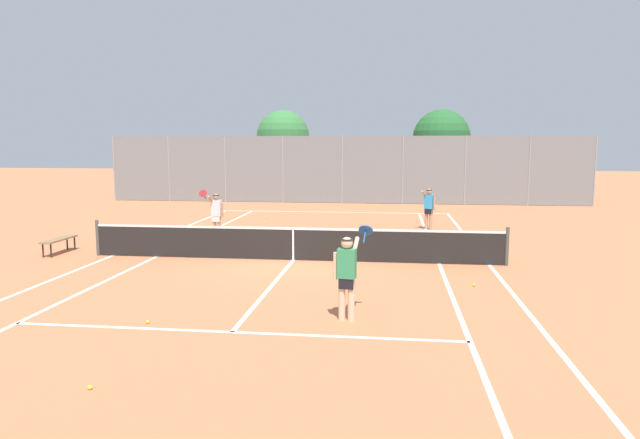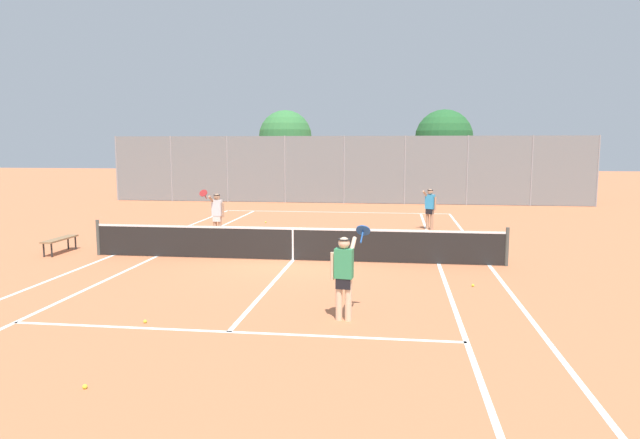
{
  "view_description": "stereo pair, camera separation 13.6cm",
  "coord_description": "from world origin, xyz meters",
  "px_view_note": "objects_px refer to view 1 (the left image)",
  "views": [
    {
      "loc": [
        2.76,
        -15.9,
        3.3
      ],
      "look_at": [
        0.59,
        1.5,
        1.0
      ],
      "focal_mm": 32.0,
      "sensor_mm": 36.0,
      "label": 1
    },
    {
      "loc": [
        2.89,
        -15.88,
        3.3
      ],
      "look_at": [
        0.59,
        1.5,
        1.0
      ],
      "focal_mm": 32.0,
      "sensor_mm": 36.0,
      "label": 2
    }
  ],
  "objects_px": {
    "loose_tennis_ball_3": "(90,387)",
    "loose_tennis_ball_4": "(474,285)",
    "player_near_side": "(347,272)",
    "player_far_left": "(216,213)",
    "player_far_right": "(429,206)",
    "tree_behind_left": "(281,138)",
    "tennis_net": "(293,243)",
    "loose_tennis_ball_1": "(264,222)",
    "tree_behind_right": "(440,140)",
    "loose_tennis_ball_0": "(148,322)",
    "courtside_bench": "(59,240)",
    "loose_tennis_ball_2": "(404,248)"
  },
  "relations": [
    {
      "from": "player_near_side",
      "to": "loose_tennis_ball_3",
      "type": "xyz_separation_m",
      "value": [
        -3.22,
        -3.53,
        -0.89
      ]
    },
    {
      "from": "loose_tennis_ball_3",
      "to": "loose_tennis_ball_4",
      "type": "xyz_separation_m",
      "value": [
        6.0,
        6.49,
        0.0
      ]
    },
    {
      "from": "player_far_right",
      "to": "loose_tennis_ball_0",
      "type": "xyz_separation_m",
      "value": [
        -5.94,
        -12.7,
        -0.88
      ]
    },
    {
      "from": "tree_behind_left",
      "to": "loose_tennis_ball_3",
      "type": "bearing_deg",
      "value": -84.2
    },
    {
      "from": "tennis_net",
      "to": "tree_behind_right",
      "type": "distance_m",
      "value": 20.59
    },
    {
      "from": "player_far_right",
      "to": "tree_behind_right",
      "type": "relative_size",
      "value": 0.3
    },
    {
      "from": "loose_tennis_ball_4",
      "to": "courtside_bench",
      "type": "height_order",
      "value": "courtside_bench"
    },
    {
      "from": "loose_tennis_ball_3",
      "to": "courtside_bench",
      "type": "height_order",
      "value": "courtside_bench"
    },
    {
      "from": "player_far_left",
      "to": "loose_tennis_ball_4",
      "type": "xyz_separation_m",
      "value": [
        8.06,
        -5.85,
        -0.89
      ]
    },
    {
      "from": "player_near_side",
      "to": "loose_tennis_ball_3",
      "type": "bearing_deg",
      "value": -132.4
    },
    {
      "from": "player_near_side",
      "to": "player_far_left",
      "type": "bearing_deg",
      "value": 120.98
    },
    {
      "from": "tennis_net",
      "to": "loose_tennis_ball_4",
      "type": "xyz_separation_m",
      "value": [
        4.74,
        -2.48,
        -0.48
      ]
    },
    {
      "from": "loose_tennis_ball_2",
      "to": "courtside_bench",
      "type": "relative_size",
      "value": 0.04
    },
    {
      "from": "player_near_side",
      "to": "tree_behind_right",
      "type": "height_order",
      "value": "tree_behind_right"
    },
    {
      "from": "loose_tennis_ball_1",
      "to": "tree_behind_right",
      "type": "xyz_separation_m",
      "value": [
        8.23,
        11.92,
        3.56
      ]
    },
    {
      "from": "loose_tennis_ball_4",
      "to": "tree_behind_left",
      "type": "relative_size",
      "value": 0.01
    },
    {
      "from": "player_far_left",
      "to": "tree_behind_right",
      "type": "height_order",
      "value": "tree_behind_right"
    },
    {
      "from": "loose_tennis_ball_0",
      "to": "loose_tennis_ball_2",
      "type": "relative_size",
      "value": 1.0
    },
    {
      "from": "loose_tennis_ball_3",
      "to": "tree_behind_right",
      "type": "xyz_separation_m",
      "value": [
        6.93,
        28.52,
        3.56
      ]
    },
    {
      "from": "tree_behind_right",
      "to": "tree_behind_left",
      "type": "bearing_deg",
      "value": 177.98
    },
    {
      "from": "loose_tennis_ball_0",
      "to": "loose_tennis_ball_2",
      "type": "height_order",
      "value": "same"
    },
    {
      "from": "tennis_net",
      "to": "player_near_side",
      "type": "relative_size",
      "value": 6.76
    },
    {
      "from": "player_near_side",
      "to": "player_far_right",
      "type": "bearing_deg",
      "value": 79.27
    },
    {
      "from": "tennis_net",
      "to": "loose_tennis_ball_2",
      "type": "xyz_separation_m",
      "value": [
        3.22,
        2.19,
        -0.48
      ]
    },
    {
      "from": "loose_tennis_ball_1",
      "to": "tree_behind_left",
      "type": "height_order",
      "value": "tree_behind_left"
    },
    {
      "from": "loose_tennis_ball_0",
      "to": "loose_tennis_ball_3",
      "type": "xyz_separation_m",
      "value": [
        0.44,
        -2.85,
        0.0
      ]
    },
    {
      "from": "loose_tennis_ball_1",
      "to": "tree_behind_right",
      "type": "relative_size",
      "value": 0.01
    },
    {
      "from": "player_far_left",
      "to": "loose_tennis_ball_4",
      "type": "distance_m",
      "value": 10.0
    },
    {
      "from": "player_far_right",
      "to": "loose_tennis_ball_1",
      "type": "relative_size",
      "value": 24.24
    },
    {
      "from": "tennis_net",
      "to": "player_near_side",
      "type": "bearing_deg",
      "value": -70.13
    },
    {
      "from": "loose_tennis_ball_2",
      "to": "player_near_side",
      "type": "bearing_deg",
      "value": -99.3
    },
    {
      "from": "loose_tennis_ball_1",
      "to": "tree_behind_right",
      "type": "height_order",
      "value": "tree_behind_right"
    },
    {
      "from": "courtside_bench",
      "to": "tree_behind_right",
      "type": "xyz_separation_m",
      "value": [
        12.95,
        19.41,
        3.18
      ]
    },
    {
      "from": "tennis_net",
      "to": "courtside_bench",
      "type": "xyz_separation_m",
      "value": [
        -7.28,
        0.14,
        -0.1
      ]
    },
    {
      "from": "loose_tennis_ball_4",
      "to": "courtside_bench",
      "type": "relative_size",
      "value": 0.04
    },
    {
      "from": "loose_tennis_ball_2",
      "to": "courtside_bench",
      "type": "height_order",
      "value": "courtside_bench"
    },
    {
      "from": "player_far_right",
      "to": "loose_tennis_ball_3",
      "type": "height_order",
      "value": "player_far_right"
    },
    {
      "from": "tennis_net",
      "to": "loose_tennis_ball_1",
      "type": "relative_size",
      "value": 181.82
    },
    {
      "from": "player_near_side",
      "to": "tree_behind_left",
      "type": "distance_m",
      "value": 26.22
    },
    {
      "from": "tree_behind_right",
      "to": "player_near_side",
      "type": "bearing_deg",
      "value": -98.43
    },
    {
      "from": "player_far_right",
      "to": "loose_tennis_ball_4",
      "type": "relative_size",
      "value": 24.24
    },
    {
      "from": "loose_tennis_ball_3",
      "to": "tree_behind_left",
      "type": "height_order",
      "value": "tree_behind_left"
    },
    {
      "from": "player_near_side",
      "to": "tree_behind_right",
      "type": "xyz_separation_m",
      "value": [
        3.7,
        24.99,
        2.66
      ]
    },
    {
      "from": "player_far_left",
      "to": "loose_tennis_ball_3",
      "type": "xyz_separation_m",
      "value": [
        2.06,
        -12.34,
        -0.89
      ]
    },
    {
      "from": "loose_tennis_ball_2",
      "to": "tree_behind_left",
      "type": "xyz_separation_m",
      "value": [
        -7.41,
        17.7,
        3.67
      ]
    },
    {
      "from": "player_near_side",
      "to": "player_far_right",
      "type": "height_order",
      "value": "player_near_side"
    },
    {
      "from": "player_far_right",
      "to": "player_far_left",
      "type": "bearing_deg",
      "value": -156.97
    },
    {
      "from": "loose_tennis_ball_0",
      "to": "tree_behind_left",
      "type": "relative_size",
      "value": 0.01
    },
    {
      "from": "loose_tennis_ball_3",
      "to": "tree_behind_right",
      "type": "height_order",
      "value": "tree_behind_right"
    },
    {
      "from": "tennis_net",
      "to": "loose_tennis_ball_1",
      "type": "xyz_separation_m",
      "value": [
        -2.56,
        7.63,
        -0.48
      ]
    }
  ]
}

